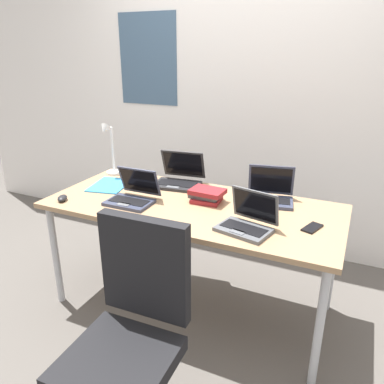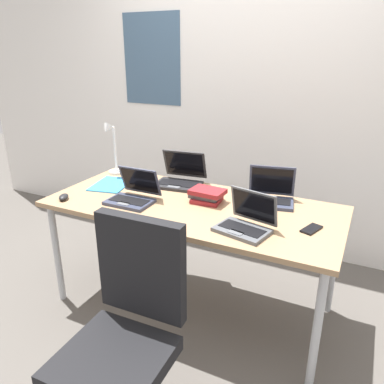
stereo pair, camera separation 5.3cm
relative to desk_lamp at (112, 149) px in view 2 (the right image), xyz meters
name	(u,v)px [view 2 (the right image)]	position (x,y,z in m)	size (l,w,h in m)	color
ground_plane	(192,304)	(0.80, -0.28, -0.94)	(12.00, 12.00, 0.00)	#56514C
wall_back	(252,93)	(0.80, 0.82, 0.36)	(6.00, 0.13, 2.60)	silver
desk	(192,213)	(0.80, -0.28, -0.25)	(1.80, 0.80, 0.74)	#9E7A56
desk_lamp	(112,149)	(0.00, 0.00, 0.00)	(0.12, 0.18, 0.40)	white
laptop_front_right	(246,223)	(1.21, -0.47, -0.16)	(0.31, 0.28, 0.20)	#515459
laptop_back_right	(180,178)	(0.56, 0.02, -0.15)	(0.34, 0.33, 0.22)	#232326
laptop_mid_desk	(270,195)	(1.22, -0.03, -0.15)	(0.32, 0.28, 0.21)	#33384C
laptop_back_left	(133,195)	(0.45, -0.40, -0.16)	(0.28, 0.26, 0.20)	#33384C
computer_mouse	(64,197)	(0.04, -0.57, -0.18)	(0.06, 0.10, 0.03)	black
cell_phone	(311,229)	(1.52, -0.32, -0.19)	(0.06, 0.14, 0.01)	black
book_stack	(207,195)	(0.86, -0.20, -0.15)	(0.22, 0.17, 0.08)	maroon
paper_folder_back_right	(112,184)	(0.14, -0.21, -0.19)	(0.23, 0.31, 0.01)	#338CC6
office_chair	(124,352)	(0.91, -1.17, -0.54)	(0.52, 0.55, 0.97)	black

